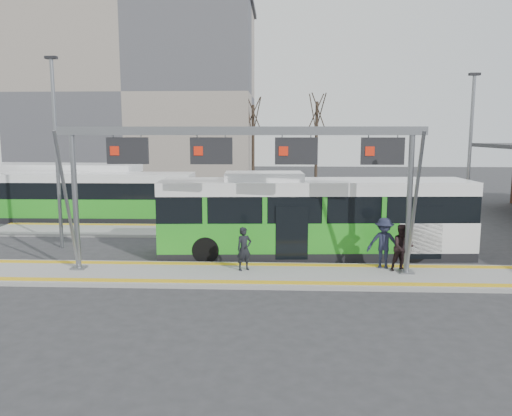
% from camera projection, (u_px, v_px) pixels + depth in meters
% --- Properties ---
extents(ground, '(120.00, 120.00, 0.00)m').
position_uv_depth(ground, '(253.00, 277.00, 17.93)').
color(ground, '#2D2D30').
rests_on(ground, ground).
extents(platform_main, '(22.00, 3.00, 0.15)m').
position_uv_depth(platform_main, '(253.00, 275.00, 17.92)').
color(platform_main, gray).
rests_on(platform_main, ground).
extents(platform_second, '(20.00, 3.00, 0.15)m').
position_uv_depth(platform_second, '(185.00, 231.00, 26.00)').
color(platform_second, gray).
rests_on(platform_second, ground).
extents(tactile_main, '(22.00, 2.65, 0.02)m').
position_uv_depth(tactile_main, '(253.00, 273.00, 17.90)').
color(tactile_main, gold).
rests_on(tactile_main, platform_main).
extents(tactile_second, '(20.00, 0.35, 0.02)m').
position_uv_depth(tactile_second, '(189.00, 225.00, 27.12)').
color(tactile_second, gold).
rests_on(tactile_second, platform_second).
extents(gantry, '(13.00, 1.68, 5.20)m').
position_uv_depth(gantry, '(244.00, 157.00, 17.55)').
color(gantry, slate).
rests_on(gantry, platform_main).
extents(apartment_block, '(24.50, 12.50, 18.40)m').
position_uv_depth(apartment_block, '(139.00, 94.00, 52.74)').
color(apartment_block, gray).
rests_on(apartment_block, ground).
extents(hero_bus, '(12.93, 3.48, 3.52)m').
position_uv_depth(hero_bus, '(314.00, 218.00, 20.90)').
color(hero_bus, black).
rests_on(hero_bus, ground).
extents(bg_bus_green, '(11.29, 2.59, 2.81)m').
position_uv_depth(bg_bus_green, '(97.00, 197.00, 29.24)').
color(bg_bus_green, black).
rests_on(bg_bus_green, ground).
extents(bg_bus_blue, '(12.32, 3.34, 3.18)m').
position_uv_depth(bg_bus_blue, '(45.00, 189.00, 32.11)').
color(bg_bus_blue, black).
rests_on(bg_bus_blue, ground).
extents(passenger_a, '(0.69, 0.62, 1.59)m').
position_uv_depth(passenger_a, '(244.00, 249.00, 18.17)').
color(passenger_a, black).
rests_on(passenger_a, platform_main).
extents(passenger_b, '(0.98, 0.86, 1.71)m').
position_uv_depth(passenger_b, '(402.00, 248.00, 18.08)').
color(passenger_b, black).
rests_on(passenger_b, platform_main).
extents(passenger_c, '(1.31, 0.87, 1.89)m').
position_uv_depth(passenger_c, '(384.00, 243.00, 18.44)').
color(passenger_c, '#1D2135').
rests_on(passenger_c, platform_main).
extents(tree_left, '(1.40, 1.40, 8.82)m').
position_uv_depth(tree_left, '(253.00, 116.00, 47.73)').
color(tree_left, '#382B21').
rests_on(tree_left, ground).
extents(tree_mid, '(1.40, 1.40, 9.03)m').
position_uv_depth(tree_mid, '(317.00, 114.00, 45.78)').
color(tree_mid, '#382B21').
rests_on(tree_mid, ground).
extents(tree_far, '(1.40, 1.40, 7.65)m').
position_uv_depth(tree_far, '(21.00, 126.00, 50.42)').
color(tree_far, '#382B21').
rests_on(tree_far, ground).
extents(lamp_west, '(0.50, 0.25, 8.37)m').
position_uv_depth(lamp_west, '(56.00, 149.00, 21.80)').
color(lamp_west, slate).
rests_on(lamp_west, ground).
extents(lamp_east, '(0.50, 0.25, 7.90)m').
position_uv_depth(lamp_east, '(470.00, 153.00, 23.73)').
color(lamp_east, slate).
rests_on(lamp_east, ground).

